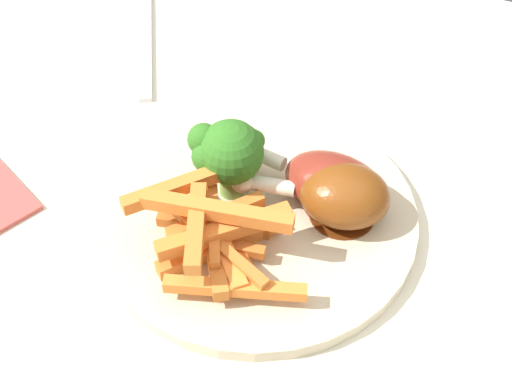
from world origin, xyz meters
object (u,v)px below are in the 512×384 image
Objects in this scene: dinner_plate at (256,214)px; fork at (146,41)px; broccoli_floret_front at (228,152)px; chicken_drumstick_far at (338,195)px; dining_table at (183,338)px; carrot_fries_pile at (217,233)px; chicken_drumstick_near at (331,184)px.

fork is at bearing 48.35° from dinner_plate.
broccoli_floret_front is (0.01, 0.03, 0.05)m from dinner_plate.
dinner_plate is 0.07m from chicken_drumstick_far.
broccoli_floret_front is 0.09m from chicken_drumstick_far.
fork is at bearing 32.98° from dining_table.
broccoli_floret_front is at bearing -15.88° from dining_table.
dinner_plate is 2.01× the size of chicken_drumstick_far.
carrot_fries_pile reaches higher than chicken_drumstick_near.
dining_table is 0.16m from carrot_fries_pile.
carrot_fries_pile is at bearing -76.72° from dining_table.
chicken_drumstick_far reaches higher than chicken_drumstick_near.
carrot_fries_pile reaches higher than dinner_plate.
dining_table is 13.34× the size of broccoli_floret_front.
broccoli_floret_front is (0.07, -0.02, 0.18)m from dining_table.
chicken_drumstick_far is (-0.01, -0.01, 0.00)m from chicken_drumstick_near.
chicken_drumstick_far is (0.07, -0.07, 0.00)m from carrot_fries_pile.
dining_table is at bearing 164.12° from broccoli_floret_front.
carrot_fries_pile is at bearing -163.64° from broccoli_floret_front.
carrot_fries_pile is at bearing -168.99° from fork.
broccoli_floret_front is at bearing 103.51° from chicken_drumstick_near.
chicken_drumstick_far is at bearing -45.85° from carrot_fries_pile.
broccoli_floret_front reaches higher than dining_table.
dinner_plate is 1.32× the size of fork.
broccoli_floret_front is 0.48× the size of carrot_fries_pile.
dining_table is 0.19m from broccoli_floret_front.
broccoli_floret_front is at bearing 16.36° from carrot_fries_pile.
fork is (0.22, 0.19, -0.03)m from carrot_fries_pile.
carrot_fries_pile reaches higher than dining_table.
broccoli_floret_front is 0.24m from fork.
carrot_fries_pile is 1.08× the size of chicken_drumstick_near.
chicken_drumstick_far is at bearing -138.76° from chicken_drumstick_near.
dining_table is 4.77× the size of fork.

